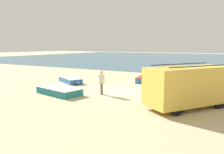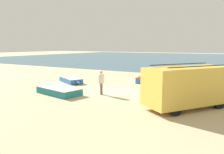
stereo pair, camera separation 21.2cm
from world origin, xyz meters
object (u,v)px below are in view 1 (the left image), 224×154
fisherman_1 (102,80)px  fisherman_3 (151,80)px  parked_van (189,86)px  fishing_rowboat_0 (147,78)px  fishing_rowboat_1 (71,80)px  fishing_rowboat_2 (58,91)px  fisherman_2 (159,75)px

fisherman_1 → fisherman_3: bearing=-5.7°
fisherman_3 → fisherman_1: bearing=39.6°
parked_van → fisherman_1: size_ratio=3.04×
fishing_rowboat_0 → fishing_rowboat_1: 7.83m
fishing_rowboat_0 → fisherman_3: (2.33, -5.72, 0.76)m
fisherman_1 → fishing_rowboat_0: bearing=42.1°
fishing_rowboat_2 → fisherman_1: fisherman_1 is taller
parked_van → fishing_rowboat_1: 12.15m
fisherman_2 → fishing_rowboat_1: bearing=-25.4°
parked_van → fisherman_2: bearing=67.4°
fishing_rowboat_1 → fisherman_1: 6.23m
fisherman_3 → fishing_rowboat_1: bearing=-3.2°
fisherman_2 → fisherman_3: size_ratio=0.97×
parked_van → fisherman_3: bearing=85.7°
fishing_rowboat_1 → fisherman_1: bearing=-1.1°
fishing_rowboat_1 → fisherman_2: fisherman_2 is taller
fishing_rowboat_0 → fisherman_2: bearing=-150.1°
fishing_rowboat_0 → parked_van: bearing=-153.4°
fishing_rowboat_0 → fishing_rowboat_2: 10.06m
fishing_rowboat_1 → fisherman_3: fisherman_3 is taller
parked_van → fishing_rowboat_2: bearing=131.8°
fishing_rowboat_2 → fisherman_2: size_ratio=2.60×
fishing_rowboat_0 → fisherman_3: size_ratio=3.24×
fishing_rowboat_0 → fishing_rowboat_1: size_ratio=1.49×
fishing_rowboat_1 → fisherman_1: fisherman_1 is taller
fisherman_3 → parked_van: bearing=141.5°
parked_van → fisherman_2: parked_van is taller
fishing_rowboat_1 → parked_van: bearing=11.3°
fishing_rowboat_1 → fisherman_2: bearing=43.0°
parked_van → fisherman_3: size_ratio=3.09×
fisherman_2 → fisherman_1: bearing=21.8°
fisherman_2 → fishing_rowboat_2: bearing=9.1°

